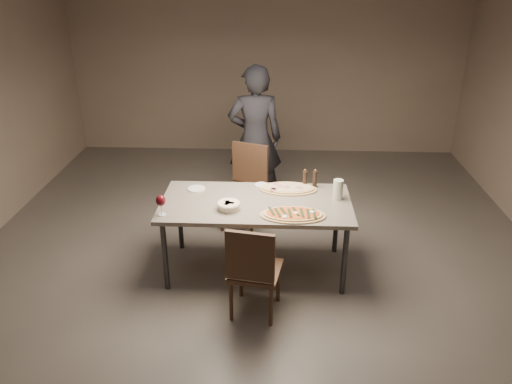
{
  "coord_description": "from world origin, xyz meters",
  "views": [
    {
      "loc": [
        0.19,
        -4.23,
        2.81
      ],
      "look_at": [
        0.0,
        0.0,
        0.85
      ],
      "focal_mm": 35.0,
      "sensor_mm": 36.0,
      "label": 1
    }
  ],
  "objects_px": {
    "dining_table": "(256,207)",
    "carafe": "(338,190)",
    "ham_pizza": "(288,188)",
    "chair_near": "(253,268)",
    "diner": "(255,139)",
    "bread_basket": "(229,205)",
    "pepper_mill_left": "(305,178)",
    "chair_far": "(246,182)",
    "zucchini_pizza": "(293,214)"
  },
  "relations": [
    {
      "from": "pepper_mill_left",
      "to": "bread_basket",
      "type": "bearing_deg",
      "value": -142.3
    },
    {
      "from": "dining_table",
      "to": "carafe",
      "type": "height_order",
      "value": "carafe"
    },
    {
      "from": "bread_basket",
      "to": "chair_far",
      "type": "relative_size",
      "value": 0.22
    },
    {
      "from": "bread_basket",
      "to": "zucchini_pizza",
      "type": "bearing_deg",
      "value": -9.96
    },
    {
      "from": "chair_far",
      "to": "diner",
      "type": "height_order",
      "value": "diner"
    },
    {
      "from": "chair_near",
      "to": "diner",
      "type": "relative_size",
      "value": 0.5
    },
    {
      "from": "pepper_mill_left",
      "to": "chair_near",
      "type": "xyz_separation_m",
      "value": [
        -0.46,
        -1.12,
        -0.34
      ]
    },
    {
      "from": "dining_table",
      "to": "pepper_mill_left",
      "type": "xyz_separation_m",
      "value": [
        0.47,
        0.38,
        0.14
      ]
    },
    {
      "from": "ham_pizza",
      "to": "carafe",
      "type": "bearing_deg",
      "value": -41.18
    },
    {
      "from": "pepper_mill_left",
      "to": "diner",
      "type": "xyz_separation_m",
      "value": [
        -0.55,
        1.07,
        0.05
      ]
    },
    {
      "from": "dining_table",
      "to": "zucchini_pizza",
      "type": "bearing_deg",
      "value": -39.39
    },
    {
      "from": "ham_pizza",
      "to": "pepper_mill_left",
      "type": "distance_m",
      "value": 0.21
    },
    {
      "from": "carafe",
      "to": "bread_basket",
      "type": "bearing_deg",
      "value": -164.94
    },
    {
      "from": "zucchini_pizza",
      "to": "chair_near",
      "type": "height_order",
      "value": "chair_near"
    },
    {
      "from": "zucchini_pizza",
      "to": "chair_far",
      "type": "relative_size",
      "value": 0.62
    },
    {
      "from": "diner",
      "to": "bread_basket",
      "type": "bearing_deg",
      "value": 79.17
    },
    {
      "from": "pepper_mill_left",
      "to": "chair_near",
      "type": "height_order",
      "value": "pepper_mill_left"
    },
    {
      "from": "carafe",
      "to": "chair_far",
      "type": "relative_size",
      "value": 0.2
    },
    {
      "from": "bread_basket",
      "to": "chair_far",
      "type": "bearing_deg",
      "value": 85.57
    },
    {
      "from": "dining_table",
      "to": "carafe",
      "type": "xyz_separation_m",
      "value": [
        0.77,
        0.1,
        0.15
      ]
    },
    {
      "from": "ham_pizza",
      "to": "bread_basket",
      "type": "xyz_separation_m",
      "value": [
        -0.55,
        -0.46,
        0.03
      ]
    },
    {
      "from": "pepper_mill_left",
      "to": "chair_far",
      "type": "bearing_deg",
      "value": 137.42
    },
    {
      "from": "carafe",
      "to": "chair_near",
      "type": "distance_m",
      "value": 1.19
    },
    {
      "from": "chair_far",
      "to": "chair_near",
      "type": "bearing_deg",
      "value": 115.9
    },
    {
      "from": "ham_pizza",
      "to": "chair_far",
      "type": "relative_size",
      "value": 0.6
    },
    {
      "from": "chair_far",
      "to": "diner",
      "type": "xyz_separation_m",
      "value": [
        0.08,
        0.49,
        0.35
      ]
    },
    {
      "from": "ham_pizza",
      "to": "diner",
      "type": "height_order",
      "value": "diner"
    },
    {
      "from": "dining_table",
      "to": "chair_far",
      "type": "distance_m",
      "value": 0.98
    },
    {
      "from": "diner",
      "to": "carafe",
      "type": "bearing_deg",
      "value": 117.28
    },
    {
      "from": "ham_pizza",
      "to": "chair_far",
      "type": "bearing_deg",
      "value": 104.66
    },
    {
      "from": "zucchini_pizza",
      "to": "chair_near",
      "type": "xyz_separation_m",
      "value": [
        -0.33,
        -0.46,
        -0.27
      ]
    },
    {
      "from": "pepper_mill_left",
      "to": "carafe",
      "type": "xyz_separation_m",
      "value": [
        0.3,
        -0.28,
        0.01
      ]
    },
    {
      "from": "pepper_mill_left",
      "to": "carafe",
      "type": "distance_m",
      "value": 0.41
    },
    {
      "from": "dining_table",
      "to": "chair_near",
      "type": "distance_m",
      "value": 0.77
    },
    {
      "from": "zucchini_pizza",
      "to": "pepper_mill_left",
      "type": "bearing_deg",
      "value": 67.24
    },
    {
      "from": "zucchini_pizza",
      "to": "chair_near",
      "type": "relative_size",
      "value": 0.66
    },
    {
      "from": "bread_basket",
      "to": "pepper_mill_left",
      "type": "distance_m",
      "value": 0.91
    },
    {
      "from": "ham_pizza",
      "to": "chair_near",
      "type": "distance_m",
      "value": 1.1
    },
    {
      "from": "ham_pizza",
      "to": "carafe",
      "type": "xyz_separation_m",
      "value": [
        0.47,
        -0.18,
        0.08
      ]
    },
    {
      "from": "zucchini_pizza",
      "to": "bread_basket",
      "type": "relative_size",
      "value": 2.76
    },
    {
      "from": "bread_basket",
      "to": "chair_far",
      "type": "xyz_separation_m",
      "value": [
        0.09,
        1.13,
        -0.26
      ]
    },
    {
      "from": "bread_basket",
      "to": "carafe",
      "type": "distance_m",
      "value": 1.05
    },
    {
      "from": "chair_far",
      "to": "carafe",
      "type": "bearing_deg",
      "value": 157.68
    },
    {
      "from": "pepper_mill_left",
      "to": "chair_far",
      "type": "relative_size",
      "value": 0.19
    },
    {
      "from": "bread_basket",
      "to": "ham_pizza",
      "type": "bearing_deg",
      "value": 39.87
    },
    {
      "from": "diner",
      "to": "chair_far",
      "type": "bearing_deg",
      "value": 75.97
    },
    {
      "from": "ham_pizza",
      "to": "carafe",
      "type": "height_order",
      "value": "carafe"
    },
    {
      "from": "dining_table",
      "to": "ham_pizza",
      "type": "xyz_separation_m",
      "value": [
        0.31,
        0.28,
        0.07
      ]
    },
    {
      "from": "pepper_mill_left",
      "to": "carafe",
      "type": "bearing_deg",
      "value": -42.9
    },
    {
      "from": "carafe",
      "to": "chair_far",
      "type": "distance_m",
      "value": 1.3
    }
  ]
}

